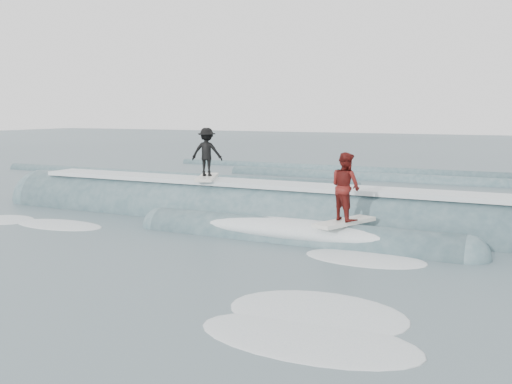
% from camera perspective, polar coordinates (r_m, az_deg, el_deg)
% --- Properties ---
extents(ground, '(160.00, 160.00, 0.00)m').
position_cam_1_polar(ground, '(14.06, -7.81, -6.71)').
color(ground, '#384951').
rests_on(ground, ground).
extents(breaking_wave, '(22.31, 3.99, 2.43)m').
position_cam_1_polar(breaking_wave, '(18.24, 1.67, -3.08)').
color(breaking_wave, '#355159').
rests_on(breaking_wave, ground).
extents(surfer_black, '(1.27, 2.06, 1.73)m').
position_cam_1_polar(surfer_black, '(19.43, -4.94, 3.77)').
color(surfer_black, silver).
rests_on(surfer_black, ground).
extents(surfer_red, '(1.27, 2.06, 1.91)m').
position_cam_1_polar(surfer_red, '(15.23, 8.93, 0.23)').
color(surfer_red, silver).
rests_on(surfer_red, ground).
extents(whitewater, '(15.30, 7.18, 0.10)m').
position_cam_1_polar(whitewater, '(13.61, -6.79, -7.19)').
color(whitewater, white).
rests_on(whitewater, ground).
extents(far_swells, '(35.45, 8.65, 0.80)m').
position_cam_1_polar(far_swells, '(30.97, 5.99, 1.44)').
color(far_swells, '#355159').
rests_on(far_swells, ground).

